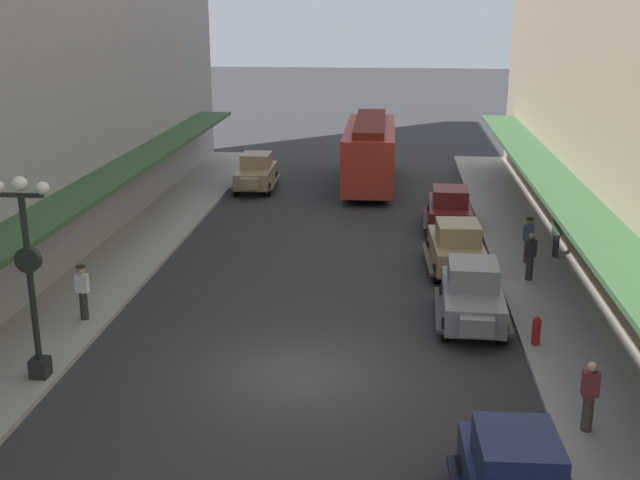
% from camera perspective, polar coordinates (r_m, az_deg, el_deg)
% --- Properties ---
extents(ground_plane, '(200.00, 200.00, 0.00)m').
position_cam_1_polar(ground_plane, '(20.68, -1.59, -9.60)').
color(ground_plane, '#2D2D30').
extents(sidewalk_left, '(3.00, 60.00, 0.15)m').
position_cam_1_polar(sidewalk_left, '(22.74, -20.90, -8.02)').
color(sidewalk_left, '#99968E').
rests_on(sidewalk_left, ground).
extents(sidewalk_right, '(3.00, 60.00, 0.15)m').
position_cam_1_polar(sidewalk_right, '(21.16, 19.32, -9.75)').
color(sidewalk_right, '#99968E').
rests_on(sidewalk_right, ground).
extents(parked_car_0, '(2.30, 4.32, 1.84)m').
position_cam_1_polar(parked_car_0, '(28.33, 9.84, -0.38)').
color(parked_car_0, '#997F5B').
rests_on(parked_car_0, ground).
extents(parked_car_1, '(2.22, 4.29, 1.84)m').
position_cam_1_polar(parked_car_1, '(40.40, -4.66, 4.96)').
color(parked_car_1, '#997F5B').
rests_on(parked_car_1, ground).
extents(parked_car_2, '(2.25, 4.30, 1.84)m').
position_cam_1_polar(parked_car_2, '(23.77, 10.96, -3.82)').
color(parked_car_2, slate).
rests_on(parked_car_2, ground).
extents(parked_car_3, '(2.26, 4.30, 1.84)m').
position_cam_1_polar(parked_car_3, '(33.48, 9.36, 2.31)').
color(parked_car_3, '#591919').
rests_on(parked_car_3, ground).
extents(streetcar, '(2.61, 9.62, 3.46)m').
position_cam_1_polar(streetcar, '(41.00, 3.62, 6.53)').
color(streetcar, '#A52D23').
rests_on(streetcar, ground).
extents(lamp_post_with_clock, '(1.42, 0.44, 5.16)m').
position_cam_1_polar(lamp_post_with_clock, '(20.33, -20.28, -2.06)').
color(lamp_post_with_clock, black).
rests_on(lamp_post_with_clock, sidewalk_left).
extents(fire_hydrant, '(0.24, 0.24, 0.82)m').
position_cam_1_polar(fire_hydrant, '(22.59, 15.38, -6.31)').
color(fire_hydrant, '#B21E19').
rests_on(fire_hydrant, sidewalk_right).
extents(pedestrian_0, '(0.36, 0.28, 1.67)m').
position_cam_1_polar(pedestrian_0, '(24.32, -16.78, -3.61)').
color(pedestrian_0, '#2D2D33').
rests_on(pedestrian_0, sidewalk_left).
extents(pedestrian_1, '(0.36, 0.28, 1.67)m').
position_cam_1_polar(pedestrian_1, '(29.30, 14.82, 0.02)').
color(pedestrian_1, '#4C4238').
rests_on(pedestrian_1, sidewalk_right).
extents(pedestrian_2, '(0.36, 0.24, 1.64)m').
position_cam_1_polar(pedestrian_2, '(18.43, 18.90, -10.61)').
color(pedestrian_2, '#4C4238').
rests_on(pedestrian_2, sidewalk_right).
extents(pedestrian_3, '(0.36, 0.28, 1.67)m').
position_cam_1_polar(pedestrian_3, '(30.29, 16.75, 0.40)').
color(pedestrian_3, '#2D2D33').
rests_on(pedestrian_3, sidewalk_right).
extents(pedestrian_4, '(0.36, 0.24, 1.64)m').
position_cam_1_polar(pedestrian_4, '(27.51, 14.97, -1.14)').
color(pedestrian_4, '#2D2D33').
rests_on(pedestrian_4, sidewalk_right).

